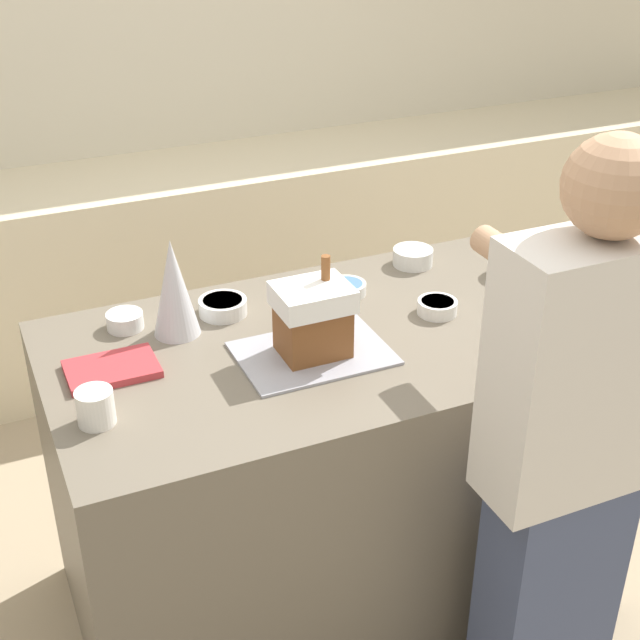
% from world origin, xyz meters
% --- Properties ---
extents(ground_plane, '(12.00, 12.00, 0.00)m').
position_xyz_m(ground_plane, '(0.00, 0.00, 0.00)').
color(ground_plane, tan).
extents(wall_back, '(8.00, 0.05, 2.60)m').
position_xyz_m(wall_back, '(0.00, 1.99, 1.30)').
color(wall_back, beige).
rests_on(wall_back, ground_plane).
extents(back_cabinet_block, '(6.00, 0.60, 0.88)m').
position_xyz_m(back_cabinet_block, '(0.00, 1.67, 0.44)').
color(back_cabinet_block, beige).
rests_on(back_cabinet_block, ground_plane).
extents(kitchen_island, '(1.59, 0.86, 0.94)m').
position_xyz_m(kitchen_island, '(0.00, 0.00, 0.47)').
color(kitchen_island, '#6B6051').
rests_on(kitchen_island, ground_plane).
extents(baking_tray, '(0.40, 0.29, 0.01)m').
position_xyz_m(baking_tray, '(-0.10, -0.07, 0.94)').
color(baking_tray, '#9E9EA8').
rests_on(baking_tray, kitchen_island).
extents(gingerbread_house, '(0.19, 0.16, 0.26)m').
position_xyz_m(gingerbread_house, '(-0.10, -0.07, 1.05)').
color(gingerbread_house, brown).
rests_on(gingerbread_house, baking_tray).
extents(decorative_tree, '(0.13, 0.13, 0.28)m').
position_xyz_m(decorative_tree, '(-0.40, 0.19, 1.08)').
color(decorative_tree, silver).
rests_on(decorative_tree, kitchen_island).
extents(candy_bowl_near_tray_left, '(0.14, 0.14, 0.04)m').
position_xyz_m(candy_bowl_near_tray_left, '(0.65, 0.12, 0.96)').
color(candy_bowl_near_tray_left, silver).
rests_on(candy_bowl_near_tray_left, kitchen_island).
extents(candy_bowl_far_left, '(0.12, 0.12, 0.04)m').
position_xyz_m(candy_bowl_far_left, '(0.13, 0.22, 0.96)').
color(candy_bowl_far_left, silver).
rests_on(candy_bowl_far_left, kitchen_island).
extents(candy_bowl_front_corner, '(0.10, 0.10, 0.05)m').
position_xyz_m(candy_bowl_front_corner, '(-0.52, 0.28, 0.97)').
color(candy_bowl_front_corner, white).
rests_on(candy_bowl_front_corner, kitchen_island).
extents(candy_bowl_near_tray_right, '(0.14, 0.14, 0.05)m').
position_xyz_m(candy_bowl_near_tray_right, '(-0.25, 0.25, 0.97)').
color(candy_bowl_near_tray_right, silver).
rests_on(candy_bowl_near_tray_right, kitchen_island).
extents(candy_bowl_behind_tray, '(0.11, 0.11, 0.04)m').
position_xyz_m(candy_bowl_behind_tray, '(0.32, 0.00, 0.96)').
color(candy_bowl_behind_tray, white).
rests_on(candy_bowl_behind_tray, kitchen_island).
extents(candy_bowl_center_rear, '(0.13, 0.13, 0.05)m').
position_xyz_m(candy_bowl_center_rear, '(0.41, 0.32, 0.97)').
color(candy_bowl_center_rear, silver).
rests_on(candy_bowl_center_rear, kitchen_island).
extents(cookbook, '(0.23, 0.16, 0.02)m').
position_xyz_m(cookbook, '(-0.61, 0.06, 0.95)').
color(cookbook, '#B23338').
rests_on(cookbook, kitchen_island).
extents(mug, '(0.09, 0.09, 0.09)m').
position_xyz_m(mug, '(-0.69, -0.15, 0.98)').
color(mug, white).
rests_on(mug, kitchen_island).
extents(person, '(0.43, 0.54, 1.65)m').
position_xyz_m(person, '(0.31, -0.63, 0.85)').
color(person, '#424C6B').
rests_on(person, ground_plane).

